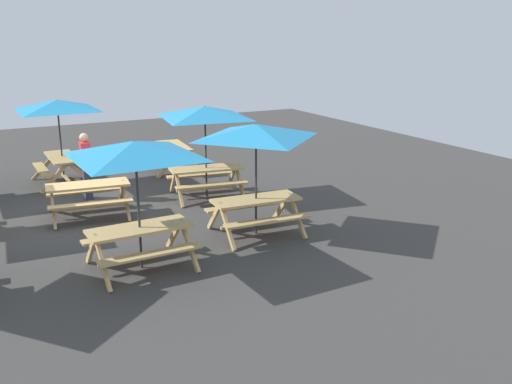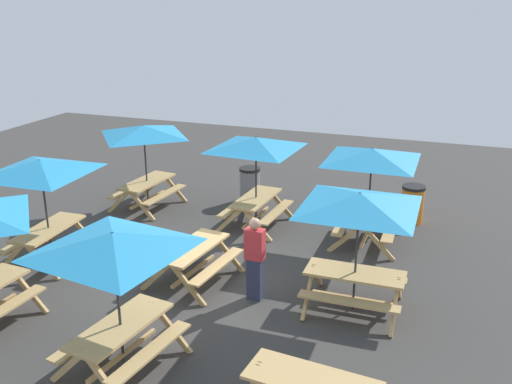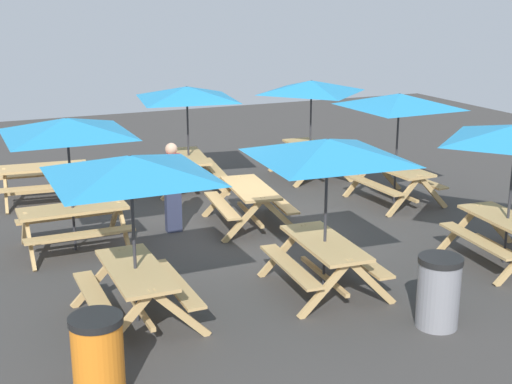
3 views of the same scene
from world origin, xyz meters
TOP-DOWN VIEW (x-y plane):
  - ground_plane at (0.00, 0.00)m, footprint 27.34×27.34m
  - picnic_table_0 at (-3.10, 0.25)m, footprint 2.82×2.82m
  - picnic_table_1 at (2.92, -2.71)m, footprint 2.11×2.11m
  - picnic_table_2 at (0.10, 3.34)m, footprint 2.83×2.83m
  - picnic_table_3 at (0.30, -3.32)m, footprint 2.83×2.83m
  - picnic_table_5 at (-3.01, 3.06)m, footprint 2.83×2.83m
  - picnic_table_6 at (3.34, 3.39)m, footprint 1.67×1.92m
  - picnic_table_7 at (0.11, 0.06)m, footprint 1.95×1.71m
  - picnic_table_8 at (3.07, 0.28)m, footprint 2.80×2.80m
  - trash_bin_orange at (-4.70, 3.92)m, footprint 0.59×0.59m
  - trash_bin_gray at (-4.76, -0.55)m, footprint 0.59×0.59m
  - person_standing at (0.37, 1.49)m, footprint 0.23×0.37m

SIDE VIEW (x-z plane):
  - ground_plane at x=0.00m, z-range 0.00..0.00m
  - trash_bin_orange at x=-4.70m, z-range 0.00..0.98m
  - trash_bin_gray at x=-4.76m, z-range 0.00..0.98m
  - picnic_table_6 at x=3.34m, z-range 0.16..0.97m
  - picnic_table_7 at x=0.11m, z-range 0.16..0.97m
  - person_standing at x=0.37m, z-range 0.05..1.72m
  - picnic_table_0 at x=-3.10m, z-range 0.82..3.16m
  - picnic_table_1 at x=2.92m, z-range 0.82..3.16m
  - picnic_table_2 at x=0.10m, z-range 0.82..3.16m
  - picnic_table_3 at x=0.30m, z-range 0.82..3.16m
  - picnic_table_5 at x=-3.01m, z-range 0.82..3.16m
  - picnic_table_8 at x=3.07m, z-range 0.82..3.16m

